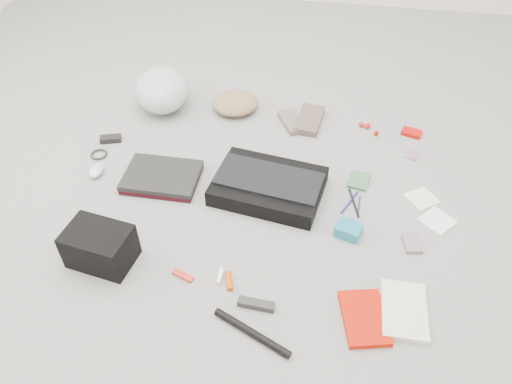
% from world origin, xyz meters
% --- Properties ---
extents(ground_plane, '(4.00, 4.00, 0.00)m').
position_xyz_m(ground_plane, '(0.00, 0.00, 0.00)').
color(ground_plane, gray).
extents(messenger_bag, '(0.48, 0.37, 0.07)m').
position_xyz_m(messenger_bag, '(0.04, 0.06, 0.04)').
color(messenger_bag, black).
rests_on(messenger_bag, ground_plane).
extents(bag_flap, '(0.45, 0.26, 0.01)m').
position_xyz_m(bag_flap, '(0.04, 0.06, 0.08)').
color(bag_flap, black).
rests_on(bag_flap, messenger_bag).
extents(laptop_sleeve, '(0.31, 0.23, 0.02)m').
position_xyz_m(laptop_sleeve, '(-0.41, 0.05, 0.01)').
color(laptop_sleeve, black).
rests_on(laptop_sleeve, ground_plane).
extents(laptop, '(0.31, 0.23, 0.02)m').
position_xyz_m(laptop, '(-0.41, 0.05, 0.03)').
color(laptop, black).
rests_on(laptop, laptop_sleeve).
extents(bike_helmet, '(0.34, 0.38, 0.19)m').
position_xyz_m(bike_helmet, '(-0.58, 0.59, 0.10)').
color(bike_helmet, silver).
rests_on(bike_helmet, ground_plane).
extents(beanie, '(0.29, 0.29, 0.08)m').
position_xyz_m(beanie, '(-0.21, 0.62, 0.04)').
color(beanie, '#8E7251').
rests_on(beanie, ground_plane).
extents(mitten_left, '(0.16, 0.20, 0.03)m').
position_xyz_m(mitten_left, '(0.08, 0.55, 0.01)').
color(mitten_left, '#685D55').
rests_on(mitten_left, ground_plane).
extents(mitten_right, '(0.14, 0.24, 0.03)m').
position_xyz_m(mitten_right, '(0.16, 0.58, 0.02)').
color(mitten_right, brown).
rests_on(mitten_right, ground_plane).
extents(power_brick, '(0.10, 0.07, 0.03)m').
position_xyz_m(power_brick, '(-0.73, 0.27, 0.01)').
color(power_brick, black).
rests_on(power_brick, ground_plane).
extents(cable_coil, '(0.09, 0.09, 0.01)m').
position_xyz_m(cable_coil, '(-0.75, 0.17, 0.01)').
color(cable_coil, black).
rests_on(cable_coil, ground_plane).
extents(mouse, '(0.06, 0.10, 0.04)m').
position_xyz_m(mouse, '(-0.71, 0.05, 0.02)').
color(mouse, silver).
rests_on(mouse, ground_plane).
extents(camera_bag, '(0.25, 0.19, 0.15)m').
position_xyz_m(camera_bag, '(-0.50, -0.39, 0.07)').
color(camera_bag, black).
rests_on(camera_bag, ground_plane).
extents(multitool, '(0.09, 0.05, 0.01)m').
position_xyz_m(multitool, '(-0.19, -0.42, 0.01)').
color(multitool, red).
rests_on(multitool, ground_plane).
extents(toiletry_tube_white, '(0.02, 0.06, 0.02)m').
position_xyz_m(toiletry_tube_white, '(-0.06, -0.40, 0.01)').
color(toiletry_tube_white, white).
rests_on(toiletry_tube_white, ground_plane).
extents(toiletry_tube_orange, '(0.04, 0.08, 0.02)m').
position_xyz_m(toiletry_tube_orange, '(-0.02, -0.42, 0.01)').
color(toiletry_tube_orange, '#C33F02').
rests_on(toiletry_tube_orange, ground_plane).
extents(u_lock, '(0.13, 0.04, 0.03)m').
position_xyz_m(u_lock, '(0.09, -0.50, 0.01)').
color(u_lock, black).
rests_on(u_lock, ground_plane).
extents(bike_pump, '(0.27, 0.14, 0.03)m').
position_xyz_m(bike_pump, '(0.09, -0.60, 0.01)').
color(bike_pump, black).
rests_on(bike_pump, ground_plane).
extents(book_red, '(0.18, 0.24, 0.02)m').
position_xyz_m(book_red, '(0.44, -0.49, 0.01)').
color(book_red, red).
rests_on(book_red, ground_plane).
extents(book_white, '(0.15, 0.22, 0.02)m').
position_xyz_m(book_white, '(0.57, -0.44, 0.01)').
color(book_white, silver).
rests_on(book_white, ground_plane).
extents(notepad, '(0.10, 0.12, 0.01)m').
position_xyz_m(notepad, '(0.41, 0.19, 0.01)').
color(notepad, '#37663F').
rests_on(notepad, ground_plane).
extents(pen_blue, '(0.07, 0.14, 0.01)m').
position_xyz_m(pen_blue, '(0.38, 0.05, 0.00)').
color(pen_blue, navy).
rests_on(pen_blue, ground_plane).
extents(pen_black, '(0.05, 0.16, 0.01)m').
position_xyz_m(pen_black, '(0.40, 0.05, 0.00)').
color(pen_black, black).
rests_on(pen_black, ground_plane).
extents(pen_navy, '(0.01, 0.12, 0.01)m').
position_xyz_m(pen_navy, '(0.42, 0.04, 0.00)').
color(pen_navy, navy).
rests_on(pen_navy, ground_plane).
extents(accordion_wallet, '(0.11, 0.10, 0.05)m').
position_xyz_m(accordion_wallet, '(0.38, -0.12, 0.02)').
color(accordion_wallet, teal).
rests_on(accordion_wallet, ground_plane).
extents(card_deck, '(0.08, 0.10, 0.02)m').
position_xyz_m(card_deck, '(0.62, -0.13, 0.01)').
color(card_deck, gray).
rests_on(card_deck, ground_plane).
extents(napkin_top, '(0.15, 0.15, 0.01)m').
position_xyz_m(napkin_top, '(0.67, 0.13, 0.00)').
color(napkin_top, silver).
rests_on(napkin_top, ground_plane).
extents(napkin_bottom, '(0.16, 0.16, 0.01)m').
position_xyz_m(napkin_bottom, '(0.72, 0.01, 0.00)').
color(napkin_bottom, silver).
rests_on(napkin_bottom, ground_plane).
extents(lollipop_a, '(0.03, 0.03, 0.02)m').
position_xyz_m(lollipop_a, '(0.41, 0.59, 0.01)').
color(lollipop_a, red).
rests_on(lollipop_a, ground_plane).
extents(lollipop_b, '(0.04, 0.04, 0.03)m').
position_xyz_m(lollipop_b, '(0.44, 0.58, 0.01)').
color(lollipop_b, red).
rests_on(lollipop_b, ground_plane).
extents(lollipop_c, '(0.03, 0.03, 0.02)m').
position_xyz_m(lollipop_c, '(0.48, 0.53, 0.01)').
color(lollipop_c, '#B30800').
rests_on(lollipop_c, ground_plane).
extents(altoids_tin, '(0.10, 0.08, 0.02)m').
position_xyz_m(altoids_tin, '(0.65, 0.57, 0.01)').
color(altoids_tin, '#B40C07').
rests_on(altoids_tin, ground_plane).
extents(stamp_sheet, '(0.07, 0.08, 0.00)m').
position_xyz_m(stamp_sheet, '(0.65, 0.41, 0.00)').
color(stamp_sheet, gray).
rests_on(stamp_sheet, ground_plane).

